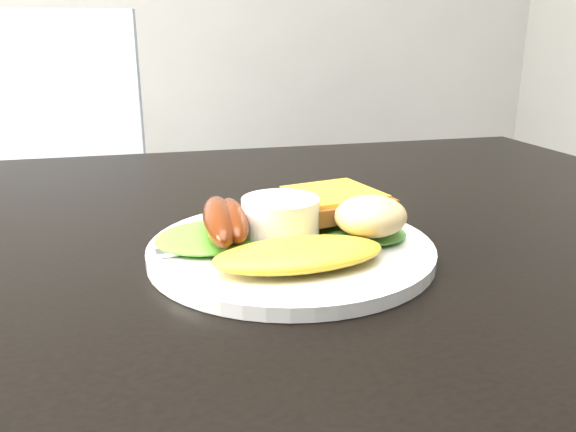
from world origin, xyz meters
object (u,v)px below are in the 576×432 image
dining_table (204,251)px  person (10,88)px  plate (291,249)px  dining_chair (62,223)px

dining_table → person: size_ratio=0.72×
dining_table → plate: bearing=-51.5°
dining_table → plate: size_ratio=5.04×
person → plate: bearing=116.5°
dining_table → plate: plate is taller
dining_chair → person: (-0.01, -0.34, 0.38)m
person → plate: 0.85m
dining_table → person: bearing=112.7°
dining_chair → person: person is taller
dining_table → plate: 0.11m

